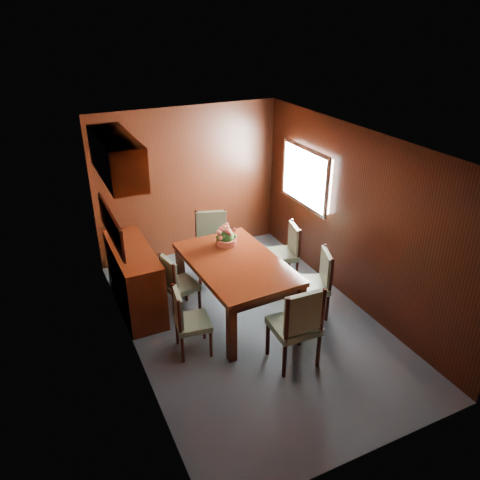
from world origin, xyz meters
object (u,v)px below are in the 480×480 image
chair_head (298,323)px  flower_centerpiece (227,235)px  chair_left_near (187,318)px  dining_table (236,269)px  chair_right_near (317,279)px  sideboard (135,278)px

chair_head → flower_centerpiece: size_ratio=3.60×
chair_left_near → dining_table: bearing=126.7°
dining_table → flower_centerpiece: 0.55m
chair_left_near → chair_right_near: size_ratio=0.92×
dining_table → chair_left_near: size_ratio=2.06×
sideboard → flower_centerpiece: 1.36m
chair_left_near → chair_head: size_ratio=0.81×
chair_head → flower_centerpiece: bearing=96.1°
chair_left_near → flower_centerpiece: 1.39m
chair_right_near → chair_head: bearing=155.9°
dining_table → chair_head: chair_head is taller
chair_right_near → flower_centerpiece: size_ratio=3.17×
sideboard → chair_head: bearing=-55.0°
sideboard → flower_centerpiece: size_ratio=4.78×
chair_head → sideboard: bearing=127.3°
chair_left_near → flower_centerpiece: size_ratio=2.92×
sideboard → flower_centerpiece: flower_centerpiece is taller
sideboard → chair_right_near: bearing=-28.6°
chair_head → dining_table: bearing=101.7°
chair_right_near → sideboard: bearing=82.5°
sideboard → dining_table: (1.15, -0.73, 0.24)m
chair_left_near → chair_head: chair_head is taller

